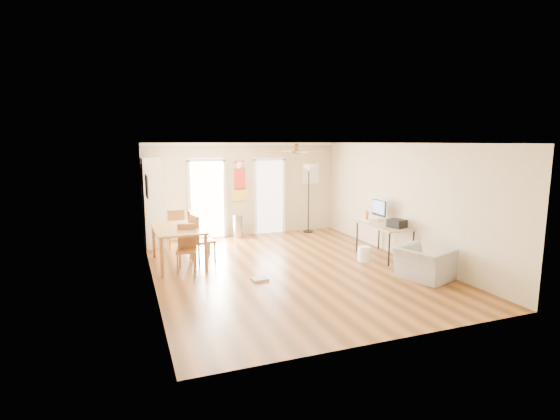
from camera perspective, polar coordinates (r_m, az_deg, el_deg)
name	(u,v)px	position (r m, az deg, el deg)	size (l,w,h in m)	color
floor	(290,268)	(8.96, 1.35, -7.85)	(7.00, 7.00, 0.00)	brown
ceiling	(290,143)	(8.57, 1.42, 9.01)	(5.50, 7.00, 0.00)	silver
wall_back	(244,189)	(11.96, -4.87, 2.79)	(5.50, 0.04, 2.60)	beige
wall_front	(391,246)	(5.64, 14.79, -4.74)	(5.50, 0.04, 2.60)	beige
wall_left	(151,215)	(8.07, -17.04, -0.68)	(0.04, 7.00, 2.60)	beige
wall_right	(402,201)	(10.02, 16.15, 1.21)	(0.04, 7.00, 2.60)	beige
crown_molding	(290,145)	(8.57, 1.42, 8.74)	(5.50, 7.00, 0.08)	white
kitchen_doorway	(207,200)	(11.74, -9.77, 1.34)	(0.90, 0.10, 2.10)	white
bathroom_doorway	(269,197)	(12.20, -1.44, 1.76)	(0.80, 0.10, 2.10)	white
wall_decal	(240,181)	(11.89, -5.44, 3.95)	(0.46, 0.03, 1.10)	red
ac_grille	(311,173)	(12.60, 4.18, 4.95)	(0.50, 0.04, 0.60)	white
framed_poster	(147,186)	(9.41, -17.55, 3.11)	(0.04, 0.66, 0.48)	black
ceiling_fan	(296,152)	(8.29, 2.20, 7.82)	(1.24, 1.24, 0.20)	#593819
bookshelf	(153,202)	(11.17, -16.76, 1.02)	(0.45, 1.00, 2.23)	silver
dining_table	(178,246)	(9.36, -13.53, -4.76)	(0.99, 1.65, 0.82)	olive
dining_chair_right_a	(200,234)	(9.91, -10.77, -3.15)	(0.44, 0.44, 1.08)	#A57735
dining_chair_right_b	(203,238)	(9.48, -10.31, -3.78)	(0.43, 0.43, 1.05)	#9B5932
dining_chair_near	(186,248)	(8.90, -12.49, -5.06)	(0.39, 0.39, 0.94)	#A97536
dining_chair_far	(175,229)	(10.82, -13.92, -2.47)	(0.40, 0.40, 0.98)	#925C2F
trash_can	(238,226)	(11.76, -5.64, -2.21)	(0.29, 0.29, 0.62)	#A8A8AA
torchiere_lamp	(309,199)	(12.33, 3.86, 1.51)	(0.37, 0.37, 1.97)	black
computer_desk	(384,241)	(10.02, 13.79, -4.07)	(0.70, 1.40, 0.75)	#A07957
imac	(379,211)	(10.31, 13.16, -0.10)	(0.08, 0.55, 0.52)	black
keyboard	(367,221)	(10.28, 11.59, -1.49)	(0.12, 0.38, 0.01)	silver
printer	(397,223)	(9.72, 15.48, -1.75)	(0.30, 0.35, 0.18)	black
orange_bottle	(367,215)	(10.44, 11.63, -0.73)	(0.08, 0.08, 0.23)	#CF6212
wastebasket_a	(364,254)	(9.63, 11.27, -5.81)	(0.29, 0.29, 0.33)	white
floor_cloth	(260,279)	(8.22, -2.72, -9.30)	(0.30, 0.24, 0.04)	#A6A7A1
armchair	(424,264)	(8.65, 18.83, -6.84)	(0.96, 0.84, 0.63)	#9C9D98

